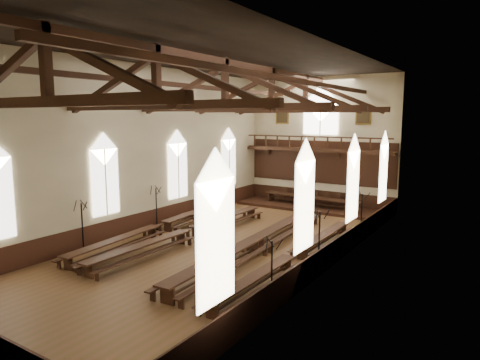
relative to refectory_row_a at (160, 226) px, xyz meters
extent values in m
plane|color=brown|center=(4.56, 0.28, -0.51)|extent=(26.00, 26.00, 0.00)
plane|color=beige|center=(4.56, 13.28, 4.49)|extent=(12.00, 0.00, 12.00)
plane|color=beige|center=(-1.44, 0.28, 4.49)|extent=(0.00, 26.00, 26.00)
plane|color=beige|center=(10.56, 0.28, 4.49)|extent=(0.00, 26.00, 26.00)
plane|color=black|center=(4.56, 0.28, 9.49)|extent=(26.00, 26.00, 0.00)
cube|color=#371A10|center=(4.56, 13.24, 0.09)|extent=(11.90, 0.08, 1.20)
cube|color=#371A10|center=(-1.40, 0.28, 0.09)|extent=(0.08, 25.90, 1.20)
cube|color=#371A10|center=(10.52, 0.28, 0.09)|extent=(0.08, 25.90, 1.20)
cube|color=white|center=(-1.34, -2.72, 2.89)|extent=(0.05, 1.80, 3.60)
cube|color=white|center=(-1.34, -2.72, 4.69)|extent=(0.05, 1.80, 1.80)
cylinder|color=beige|center=(-1.30, -2.72, 2.89)|extent=(0.08, 0.08, 3.60)
cube|color=white|center=(-1.34, 3.28, 2.89)|extent=(0.05, 1.80, 3.60)
cube|color=white|center=(-1.34, 3.28, 4.69)|extent=(0.05, 1.80, 1.80)
cylinder|color=beige|center=(-1.30, 3.28, 2.89)|extent=(0.08, 0.08, 3.60)
cube|color=white|center=(-1.34, 9.28, 2.89)|extent=(0.05, 1.80, 3.60)
cube|color=white|center=(-1.34, 9.28, 4.69)|extent=(0.05, 1.80, 1.80)
cylinder|color=beige|center=(-1.30, 9.28, 2.89)|extent=(0.08, 0.08, 3.60)
cube|color=white|center=(10.46, -8.72, 2.89)|extent=(0.05, 1.80, 3.60)
cube|color=white|center=(10.46, -8.72, 4.69)|extent=(0.05, 1.80, 1.80)
cylinder|color=beige|center=(10.42, -8.72, 2.89)|extent=(0.08, 0.08, 3.60)
cube|color=white|center=(10.46, -2.72, 2.89)|extent=(0.05, 1.80, 3.60)
cube|color=white|center=(10.46, -2.72, 4.69)|extent=(0.05, 1.80, 1.80)
cylinder|color=beige|center=(10.42, -2.72, 2.89)|extent=(0.08, 0.08, 3.60)
cube|color=white|center=(10.46, 3.28, 2.89)|extent=(0.05, 1.80, 3.60)
cube|color=white|center=(10.46, 3.28, 4.69)|extent=(0.05, 1.80, 1.80)
cylinder|color=beige|center=(10.42, 3.28, 2.89)|extent=(0.08, 0.08, 3.60)
cube|color=white|center=(10.46, 9.28, 2.89)|extent=(0.05, 1.80, 3.60)
cube|color=white|center=(10.46, 9.28, 4.69)|extent=(0.05, 1.80, 1.80)
cylinder|color=beige|center=(10.42, 9.28, 2.89)|extent=(0.08, 0.08, 3.60)
cube|color=white|center=(4.56, 13.18, 6.29)|extent=(2.80, 0.05, 2.40)
cube|color=white|center=(4.56, 13.18, 7.49)|extent=(2.80, 0.05, 2.80)
cylinder|color=beige|center=(4.56, 13.14, 6.29)|extent=(0.10, 0.10, 2.40)
cube|color=#381D11|center=(4.56, 12.63, 3.89)|extent=(11.80, 1.20, 0.20)
cube|color=#371A10|center=(4.56, 13.22, 2.94)|extent=(11.80, 0.10, 3.30)
cube|color=#381D11|center=(4.56, 12.09, 4.94)|extent=(11.60, 0.12, 0.10)
cube|color=#381D11|center=(4.56, 12.09, 4.04)|extent=(11.60, 0.12, 0.10)
cube|color=#381D11|center=(0.06, 13.03, 3.64)|extent=(0.35, 0.40, 0.50)
cube|color=#381D11|center=(3.06, 13.03, 3.64)|extent=(0.35, 0.40, 0.50)
cube|color=#381D11|center=(6.06, 13.03, 3.64)|extent=(0.35, 0.40, 0.50)
cube|color=#381D11|center=(9.06, 13.03, 3.64)|extent=(0.35, 0.40, 0.50)
cube|color=brown|center=(1.26, 13.19, 6.59)|extent=(1.15, 0.06, 1.45)
cube|color=black|center=(1.26, 13.15, 6.59)|extent=(0.95, 0.04, 1.25)
cube|color=brown|center=(7.86, 13.19, 6.59)|extent=(1.15, 0.06, 1.45)
cube|color=black|center=(7.86, 13.15, 6.59)|extent=(0.95, 0.04, 1.25)
cube|color=#381D11|center=(4.56, -9.72, 6.89)|extent=(11.70, 0.35, 0.35)
cube|color=#381D11|center=(4.56, -9.72, 8.19)|extent=(0.30, 0.30, 2.40)
cube|color=#381D11|center=(7.44, -9.72, 7.79)|extent=(5.44, 0.26, 2.40)
cube|color=#381D11|center=(4.56, -4.72, 6.89)|extent=(11.70, 0.35, 0.35)
cube|color=#381D11|center=(4.56, -4.72, 8.19)|extent=(0.30, 0.30, 2.40)
cube|color=#381D11|center=(1.68, -4.72, 7.79)|extent=(5.44, 0.26, 2.40)
cube|color=#381D11|center=(7.44, -4.72, 7.79)|extent=(5.44, 0.26, 2.40)
cube|color=#381D11|center=(4.56, 0.28, 6.89)|extent=(11.70, 0.35, 0.35)
cube|color=#381D11|center=(4.56, 0.28, 8.19)|extent=(0.30, 0.30, 2.40)
cube|color=#381D11|center=(1.68, 0.28, 7.79)|extent=(5.44, 0.26, 2.40)
cube|color=#381D11|center=(7.44, 0.28, 7.79)|extent=(5.44, 0.26, 2.40)
cube|color=#381D11|center=(4.56, 5.28, 6.89)|extent=(11.70, 0.35, 0.35)
cube|color=#381D11|center=(4.56, 5.28, 8.19)|extent=(0.30, 0.30, 2.40)
cube|color=#381D11|center=(1.68, 5.28, 7.79)|extent=(5.44, 0.26, 2.40)
cube|color=#381D11|center=(7.44, 5.28, 7.79)|extent=(5.44, 0.26, 2.40)
cube|color=#381D11|center=(4.56, 10.28, 6.89)|extent=(11.70, 0.35, 0.35)
cube|color=#381D11|center=(4.56, 10.28, 8.19)|extent=(0.30, 0.30, 2.40)
cube|color=#381D11|center=(1.68, 10.28, 7.79)|extent=(5.44, 0.26, 2.40)
cube|color=#381D11|center=(7.44, 10.28, 7.79)|extent=(5.44, 0.26, 2.40)
cube|color=#381D11|center=(1.20, 0.28, 8.19)|extent=(0.25, 25.70, 0.25)
cube|color=#381D11|center=(7.92, 0.28, 8.19)|extent=(0.25, 25.70, 0.25)
cube|color=#381D11|center=(4.56, 0.28, 9.19)|extent=(0.30, 25.70, 0.30)
cube|color=#381D11|center=(0.00, -3.70, 0.15)|extent=(1.26, 6.61, 0.08)
cube|color=#381D11|center=(0.00, -6.66, -0.20)|extent=(0.56, 0.13, 0.63)
cube|color=#381D11|center=(0.00, -0.74, -0.20)|extent=(0.56, 0.13, 0.63)
cube|color=#381D11|center=(0.00, -3.70, -0.28)|extent=(0.61, 5.81, 0.08)
cube|color=#381D11|center=(-0.58, -3.75, -0.12)|extent=(0.87, 6.57, 0.06)
cube|color=#381D11|center=(-0.58, -6.76, -0.33)|extent=(0.22, 0.09, 0.37)
cube|color=#381D11|center=(-0.58, -0.75, -0.33)|extent=(0.22, 0.09, 0.37)
cube|color=#381D11|center=(0.58, -3.65, -0.12)|extent=(0.87, 6.57, 0.06)
cube|color=#381D11|center=(0.58, -6.65, -0.33)|extent=(0.22, 0.09, 0.37)
cube|color=#381D11|center=(0.58, -0.64, -0.33)|extent=(0.22, 0.09, 0.37)
cube|color=#381D11|center=(0.00, 3.70, 0.15)|extent=(1.26, 6.61, 0.08)
cube|color=#381D11|center=(0.00, 0.74, -0.20)|extent=(0.56, 0.13, 0.63)
cube|color=#381D11|center=(0.00, 6.66, -0.20)|extent=(0.56, 0.13, 0.63)
cube|color=#381D11|center=(0.00, 3.70, -0.28)|extent=(0.61, 5.81, 0.08)
cube|color=#381D11|center=(-0.58, 3.65, -0.12)|extent=(0.87, 6.57, 0.06)
cube|color=#381D11|center=(-0.58, 0.64, -0.33)|extent=(0.22, 0.09, 0.37)
cube|color=#381D11|center=(-0.58, 6.65, -0.33)|extent=(0.22, 0.09, 0.37)
cube|color=#381D11|center=(0.58, 3.75, -0.12)|extent=(0.87, 6.57, 0.06)
cube|color=#381D11|center=(0.58, 0.75, -0.33)|extent=(0.22, 0.09, 0.37)
cube|color=#381D11|center=(0.58, 6.76, -0.33)|extent=(0.22, 0.09, 0.37)
cube|color=#381D11|center=(2.24, -3.74, 0.17)|extent=(0.71, 6.71, 0.08)
cube|color=#381D11|center=(2.24, -6.76, -0.19)|extent=(0.57, 0.08, 0.64)
cube|color=#381D11|center=(2.24, -0.72, -0.19)|extent=(0.57, 0.08, 0.64)
cube|color=#381D11|center=(2.24, -3.74, -0.27)|extent=(0.11, 5.94, 0.08)
cube|color=#381D11|center=(1.65, -3.74, -0.11)|extent=(0.31, 6.71, 0.06)
cube|color=#381D11|center=(1.65, -6.80, -0.33)|extent=(0.21, 0.07, 0.37)
cube|color=#381D11|center=(1.65, -0.67, -0.33)|extent=(0.21, 0.07, 0.37)
cube|color=#381D11|center=(2.83, -3.75, -0.11)|extent=(0.31, 6.71, 0.06)
cube|color=#381D11|center=(2.83, -6.81, -0.33)|extent=(0.21, 0.07, 0.37)
cube|color=#381D11|center=(2.83, -0.68, -0.33)|extent=(0.21, 0.07, 0.37)
cube|color=#381D11|center=(2.24, 3.66, 0.17)|extent=(0.71, 6.71, 0.08)
cube|color=#381D11|center=(2.24, 0.64, -0.19)|extent=(0.57, 0.08, 0.64)
cube|color=#381D11|center=(2.24, 6.68, -0.19)|extent=(0.57, 0.08, 0.64)
cube|color=#381D11|center=(2.24, 3.66, -0.27)|extent=(0.11, 5.94, 0.08)
cube|color=#381D11|center=(1.65, 3.66, -0.11)|extent=(0.31, 6.71, 0.06)
cube|color=#381D11|center=(1.65, 0.60, -0.33)|extent=(0.21, 0.07, 0.37)
cube|color=#381D11|center=(1.65, 6.73, -0.33)|extent=(0.21, 0.07, 0.37)
cube|color=#381D11|center=(2.83, 3.65, -0.11)|extent=(0.31, 6.71, 0.06)
cube|color=#381D11|center=(2.83, 0.59, -0.33)|extent=(0.21, 0.07, 0.37)
cube|color=#381D11|center=(2.83, 6.72, -0.33)|extent=(0.21, 0.07, 0.37)
cube|color=#381D11|center=(6.48, -3.52, 0.25)|extent=(1.16, 7.55, 0.09)
cube|color=#381D11|center=(6.48, -6.90, -0.15)|extent=(0.64, 0.12, 0.72)
cube|color=#381D11|center=(6.48, -0.14, -0.15)|extent=(0.64, 0.12, 0.72)
cube|color=#381D11|center=(6.48, -3.52, -0.25)|extent=(0.45, 6.66, 0.09)
cube|color=#381D11|center=(5.82, -3.56, -0.06)|extent=(0.71, 7.53, 0.06)
cube|color=#381D11|center=(5.82, -6.99, -0.30)|extent=(0.24, 0.09, 0.42)
cube|color=#381D11|center=(5.82, -0.12, -0.30)|extent=(0.24, 0.09, 0.42)
cube|color=#381D11|center=(7.15, -3.48, -0.06)|extent=(0.71, 7.53, 0.06)
cube|color=#381D11|center=(7.15, -6.92, -0.30)|extent=(0.24, 0.09, 0.42)
cube|color=#381D11|center=(7.15, -0.05, -0.30)|extent=(0.24, 0.09, 0.42)
cube|color=#381D11|center=(6.48, 3.88, 0.25)|extent=(1.16, 7.55, 0.09)
cube|color=#381D11|center=(6.48, 0.50, -0.15)|extent=(0.64, 0.12, 0.72)
cube|color=#381D11|center=(6.48, 7.26, -0.15)|extent=(0.64, 0.12, 0.72)
cube|color=#381D11|center=(6.48, 3.88, -0.25)|extent=(0.45, 6.66, 0.09)
cube|color=#381D11|center=(5.82, 3.84, -0.06)|extent=(0.71, 7.53, 0.06)
cube|color=#381D11|center=(5.82, 0.41, -0.30)|extent=(0.24, 0.09, 0.42)
cube|color=#381D11|center=(5.82, 7.28, -0.30)|extent=(0.24, 0.09, 0.42)
cube|color=#381D11|center=(7.15, 3.92, -0.06)|extent=(0.71, 7.53, 0.06)
cube|color=#381D11|center=(7.15, 0.48, -0.30)|extent=(0.24, 0.09, 0.42)
cube|color=#381D11|center=(7.15, 7.35, -0.30)|extent=(0.24, 0.09, 0.42)
cube|color=#381D11|center=(9.00, -4.17, 0.11)|extent=(0.63, 6.20, 0.07)
cube|color=#381D11|center=(9.00, -6.96, -0.22)|extent=(0.53, 0.07, 0.59)
cube|color=#381D11|center=(9.00, -1.38, -0.22)|extent=(0.53, 0.07, 0.59)
cube|color=#381D11|center=(9.00, -4.17, -0.29)|extent=(0.08, 5.49, 0.07)
cube|color=#381D11|center=(8.45, -4.17, -0.14)|extent=(0.25, 6.20, 0.05)
cube|color=#381D11|center=(8.45, -7.00, -0.34)|extent=(0.20, 0.06, 0.35)
cube|color=#381D11|center=(8.45, -1.34, -0.34)|extent=(0.20, 0.06, 0.35)
cube|color=#381D11|center=(9.55, -4.17, -0.14)|extent=(0.25, 6.20, 0.05)
cube|color=#381D11|center=(9.55, -7.00, -0.34)|extent=(0.20, 0.06, 0.35)
cube|color=#381D11|center=(9.55, -1.34, -0.34)|extent=(0.20, 0.06, 0.35)
cube|color=#381D11|center=(9.00, 3.23, 0.11)|extent=(0.63, 6.20, 0.07)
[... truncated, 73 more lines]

